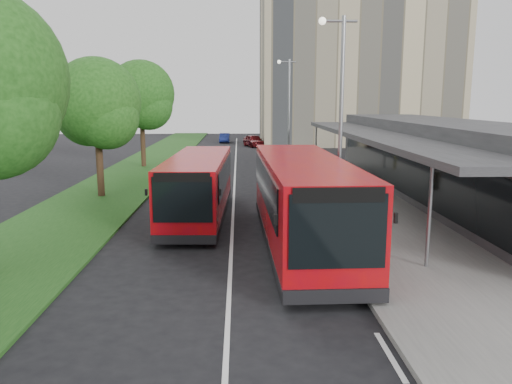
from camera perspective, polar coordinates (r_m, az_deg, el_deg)
ground at (r=17.90m, az=-2.81°, el=-6.01°), size 120.00×120.00×0.00m
pavement at (r=37.93m, az=6.72°, el=2.82°), size 5.00×80.00×0.15m
grass_verge at (r=38.20m, az=-12.96°, el=2.64°), size 5.00×80.00×0.10m
lane_centre_line at (r=32.56m, az=-2.45°, el=1.50°), size 0.12×70.00×0.01m
kerb_dashes at (r=36.64m, az=2.77°, el=2.50°), size 0.12×56.00×0.01m
office_block at (r=60.86m, az=11.40°, el=13.96°), size 22.00×12.00×18.00m
station_building at (r=27.46m, az=20.73°, el=3.45°), size 7.70×26.00×4.00m
tree_mid at (r=27.21m, az=-17.76°, el=9.16°), size 4.53×4.53×7.26m
tree_far at (r=38.90m, az=-13.00°, el=10.37°), size 5.00×5.00×8.04m
lamp_post_near at (r=19.54m, az=9.46°, el=9.28°), size 1.44×0.28×8.00m
lamp_post_far at (r=39.35m, az=3.67°, el=9.92°), size 1.44×0.28×8.00m
bus_main at (r=17.24m, az=5.41°, el=-1.22°), size 3.05×11.05×3.11m
bus_second at (r=21.70m, az=-6.57°, el=0.62°), size 2.79×9.65×2.70m
litter_bin at (r=28.18m, az=8.90°, el=1.29°), size 0.64×0.64×0.98m
bollard at (r=36.10m, az=6.07°, el=3.35°), size 0.19×0.19×0.97m
car_near at (r=55.28m, az=-0.24°, el=5.89°), size 2.65×4.22×1.34m
car_far at (r=61.03m, az=-3.60°, el=6.20°), size 1.24×3.39×1.11m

